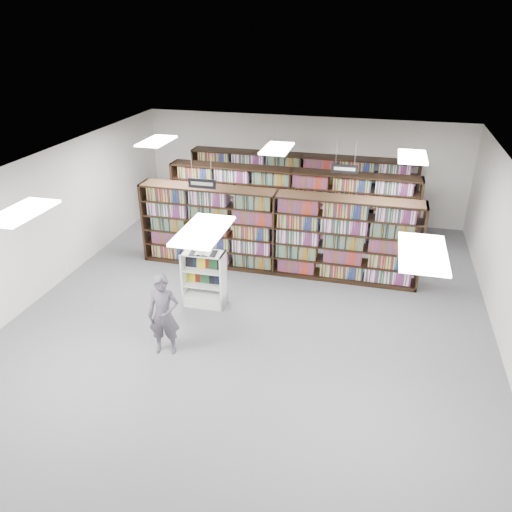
% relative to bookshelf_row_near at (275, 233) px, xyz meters
% --- Properties ---
extents(floor, '(12.00, 12.00, 0.00)m').
position_rel_bookshelf_row_near_xyz_m(floor, '(0.00, -2.00, -1.05)').
color(floor, '#525358').
rests_on(floor, ground).
extents(ceiling, '(10.00, 12.00, 0.10)m').
position_rel_bookshelf_row_near_xyz_m(ceiling, '(0.00, -2.00, 2.15)').
color(ceiling, white).
rests_on(ceiling, wall_back).
extents(wall_back, '(10.00, 0.10, 3.20)m').
position_rel_bookshelf_row_near_xyz_m(wall_back, '(0.00, 4.00, 0.55)').
color(wall_back, silver).
rests_on(wall_back, ground).
extents(wall_front, '(10.00, 0.10, 3.20)m').
position_rel_bookshelf_row_near_xyz_m(wall_front, '(0.00, -8.00, 0.55)').
color(wall_front, silver).
rests_on(wall_front, ground).
extents(wall_left, '(0.10, 12.00, 3.20)m').
position_rel_bookshelf_row_near_xyz_m(wall_left, '(-5.00, -2.00, 0.55)').
color(wall_left, silver).
rests_on(wall_left, ground).
extents(bookshelf_row_near, '(7.00, 0.60, 2.10)m').
position_rel_bookshelf_row_near_xyz_m(bookshelf_row_near, '(0.00, 0.00, 0.00)').
color(bookshelf_row_near, black).
rests_on(bookshelf_row_near, floor).
extents(bookshelf_row_mid, '(7.00, 0.60, 2.10)m').
position_rel_bookshelf_row_near_xyz_m(bookshelf_row_mid, '(0.00, 2.00, 0.00)').
color(bookshelf_row_mid, black).
rests_on(bookshelf_row_mid, floor).
extents(bookshelf_row_far, '(7.00, 0.60, 2.10)m').
position_rel_bookshelf_row_near_xyz_m(bookshelf_row_far, '(0.00, 3.70, 0.00)').
color(bookshelf_row_far, black).
rests_on(bookshelf_row_far, floor).
extents(aisle_sign_left, '(0.65, 0.02, 0.80)m').
position_rel_bookshelf_row_near_xyz_m(aisle_sign_left, '(-1.50, -1.00, 1.48)').
color(aisle_sign_left, '#B2B2B7').
rests_on(aisle_sign_left, ceiling).
extents(aisle_sign_right, '(0.65, 0.02, 0.80)m').
position_rel_bookshelf_row_near_xyz_m(aisle_sign_right, '(1.50, 1.00, 1.48)').
color(aisle_sign_right, '#B2B2B7').
rests_on(aisle_sign_right, ceiling).
extents(aisle_sign_center, '(0.65, 0.02, 0.80)m').
position_rel_bookshelf_row_near_xyz_m(aisle_sign_center, '(-0.50, 3.00, 1.48)').
color(aisle_sign_center, '#B2B2B7').
rests_on(aisle_sign_center, ceiling).
extents(troffer_front_left, '(0.60, 1.20, 0.04)m').
position_rel_bookshelf_row_near_xyz_m(troffer_front_left, '(-3.00, -5.00, 2.11)').
color(troffer_front_left, white).
rests_on(troffer_front_left, ceiling).
extents(troffer_front_center, '(0.60, 1.20, 0.04)m').
position_rel_bookshelf_row_near_xyz_m(troffer_front_center, '(0.00, -5.00, 2.11)').
color(troffer_front_center, white).
rests_on(troffer_front_center, ceiling).
extents(troffer_front_right, '(0.60, 1.20, 0.04)m').
position_rel_bookshelf_row_near_xyz_m(troffer_front_right, '(3.00, -5.00, 2.11)').
color(troffer_front_right, white).
rests_on(troffer_front_right, ceiling).
extents(troffer_back_left, '(0.60, 1.20, 0.04)m').
position_rel_bookshelf_row_near_xyz_m(troffer_back_left, '(-3.00, 0.00, 2.11)').
color(troffer_back_left, white).
rests_on(troffer_back_left, ceiling).
extents(troffer_back_center, '(0.60, 1.20, 0.04)m').
position_rel_bookshelf_row_near_xyz_m(troffer_back_center, '(0.00, 0.00, 2.11)').
color(troffer_back_center, white).
rests_on(troffer_back_center, ceiling).
extents(troffer_back_right, '(0.60, 1.20, 0.04)m').
position_rel_bookshelf_row_near_xyz_m(troffer_back_right, '(3.00, 0.00, 2.11)').
color(troffer_back_right, white).
rests_on(troffer_back_right, ceiling).
extents(endcap_display, '(0.94, 0.49, 1.31)m').
position_rel_bookshelf_row_near_xyz_m(endcap_display, '(-1.17, -1.98, -0.59)').
color(endcap_display, white).
rests_on(endcap_display, floor).
extents(open_book, '(0.62, 0.40, 0.13)m').
position_rel_bookshelf_row_near_xyz_m(open_book, '(-1.15, -2.06, 0.29)').
color(open_book, black).
rests_on(open_book, endcap_display).
extents(shopper, '(0.67, 0.51, 1.65)m').
position_rel_bookshelf_row_near_xyz_m(shopper, '(-1.31, -3.86, -0.22)').
color(shopper, '#4C4852').
rests_on(shopper, floor).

